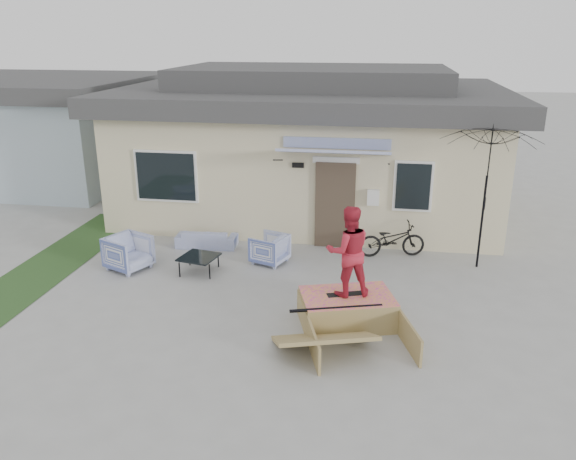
% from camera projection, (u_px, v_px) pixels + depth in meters
% --- Properties ---
extents(ground, '(90.00, 90.00, 0.00)m').
position_uv_depth(ground, '(255.00, 332.00, 10.08)').
color(ground, '#959592').
rests_on(ground, ground).
extents(grass_strip, '(1.40, 8.00, 0.01)m').
position_uv_depth(grass_strip, '(45.00, 269.00, 12.75)').
color(grass_strip, '#23411D').
rests_on(grass_strip, ground).
extents(house, '(10.80, 8.49, 4.10)m').
position_uv_depth(house, '(312.00, 141.00, 16.90)').
color(house, beige).
rests_on(house, ground).
extents(neighbor_house, '(8.60, 7.60, 3.50)m').
position_uv_depth(neighbor_house, '(27.00, 127.00, 20.43)').
color(neighbor_house, '#A6B9C6').
rests_on(neighbor_house, ground).
extents(loveseat, '(1.49, 0.52, 0.57)m').
position_uv_depth(loveseat, '(207.00, 235.00, 13.99)').
color(loveseat, '#4557AC').
rests_on(loveseat, ground).
extents(armchair_left, '(1.05, 1.08, 0.85)m').
position_uv_depth(armchair_left, '(128.00, 251.00, 12.63)').
color(armchair_left, '#4557AC').
rests_on(armchair_left, ground).
extents(armchair_right, '(0.88, 0.90, 0.74)m').
position_uv_depth(armchair_right, '(269.00, 247.00, 12.99)').
color(armchair_right, '#4557AC').
rests_on(armchair_right, ground).
extents(coffee_table, '(0.89, 0.89, 0.37)m').
position_uv_depth(coffee_table, '(199.00, 264.00, 12.54)').
color(coffee_table, black).
rests_on(coffee_table, ground).
extents(bicycle, '(1.64, 0.90, 0.99)m').
position_uv_depth(bicycle, '(392.00, 236.00, 13.33)').
color(bicycle, black).
rests_on(bicycle, ground).
extents(patio_umbrella, '(2.60, 2.51, 2.20)m').
position_uv_depth(patio_umbrella, '(485.00, 191.00, 12.31)').
color(patio_umbrella, black).
rests_on(patio_umbrella, ground).
extents(skate_ramp, '(2.17, 2.53, 0.54)m').
position_uv_depth(skate_ramp, '(347.00, 310.00, 10.31)').
color(skate_ramp, olive).
rests_on(skate_ramp, ground).
extents(skateboard, '(0.74, 0.41, 0.05)m').
position_uv_depth(skateboard, '(347.00, 294.00, 10.27)').
color(skateboard, black).
rests_on(skateboard, skate_ramp).
extents(skater, '(0.95, 0.83, 1.64)m').
position_uv_depth(skater, '(349.00, 250.00, 9.99)').
color(skater, '#B52334').
rests_on(skater, skateboard).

